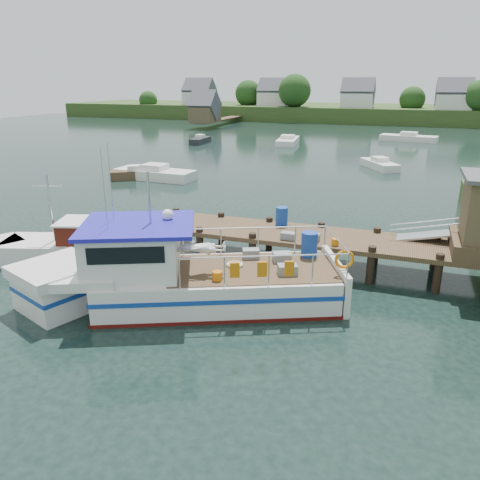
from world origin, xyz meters
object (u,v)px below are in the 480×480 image
(work_boat, at_px, (65,247))
(moored_far, at_px, (409,138))
(moored_b, at_px, (379,164))
(moored_e, at_px, (200,140))
(lobster_boat, at_px, (177,277))
(moored_d, at_px, (288,141))
(dock, at_px, (428,227))
(moored_rowboat, at_px, (135,174))
(moored_a, at_px, (155,173))

(work_boat, bearing_deg, moored_far, 56.82)
(work_boat, height_order, moored_b, work_boat)
(moored_e, bearing_deg, lobster_boat, -78.45)
(work_boat, relative_size, moored_e, 1.76)
(moored_b, bearing_deg, moored_e, 178.17)
(moored_far, distance_m, moored_d, 16.95)
(dock, xyz_separation_m, moored_rowboat, (-22.45, 14.04, -1.82))
(dock, distance_m, moored_b, 26.28)
(moored_rowboat, bearing_deg, work_boat, -70.57)
(moored_a, height_order, moored_d, moored_a)
(work_boat, bearing_deg, moored_b, 49.86)
(work_boat, relative_size, moored_a, 1.09)
(moored_b, bearing_deg, dock, -58.42)
(moored_far, relative_size, moored_d, 1.09)
(dock, distance_m, moored_rowboat, 26.54)
(moored_far, height_order, moored_e, moored_far)
(moored_a, bearing_deg, lobster_boat, -35.56)
(lobster_boat, relative_size, moored_d, 1.65)
(work_boat, distance_m, moored_a, 18.70)
(lobster_boat, xyz_separation_m, moored_e, (-18.43, 42.75, -0.63))
(lobster_boat, bearing_deg, moored_far, 58.45)
(lobster_boat, height_order, moored_d, lobster_boat)
(work_boat, xyz_separation_m, moored_a, (-5.47, 17.88, -0.17))
(moored_b, bearing_deg, lobster_boat, -75.13)
(dock, relative_size, work_boat, 2.21)
(lobster_boat, xyz_separation_m, work_boat, (-6.86, 2.24, -0.43))
(moored_far, xyz_separation_m, moored_a, (-19.54, -34.38, 0.00))
(work_boat, distance_m, moored_b, 31.56)
(lobster_boat, xyz_separation_m, moored_far, (7.21, 54.50, -0.60))
(dock, height_order, moored_rowboat, dock)
(dock, height_order, moored_d, dock)
(dock, height_order, moored_b, dock)
(dock, bearing_deg, moored_b, 97.74)
(lobster_boat, height_order, work_boat, lobster_boat)
(lobster_boat, bearing_deg, work_boat, 137.90)
(moored_a, distance_m, moored_b, 20.71)
(dock, relative_size, moored_far, 2.16)
(dock, relative_size, moored_b, 3.25)
(dock, distance_m, moored_a, 25.50)
(moored_d, bearing_deg, moored_far, 53.16)
(moored_rowboat, height_order, moored_far, moored_far)
(dock, xyz_separation_m, moored_d, (-16.01, 40.56, -1.81))
(moored_rowboat, xyz_separation_m, moored_far, (21.15, 34.94, 0.04))
(moored_a, relative_size, moored_d, 0.98)
(dock, bearing_deg, lobster_boat, -147.00)
(moored_a, xyz_separation_m, moored_e, (-6.11, 22.63, -0.03))
(moored_b, xyz_separation_m, moored_e, (-23.41, 11.25, 0.03))
(moored_a, bearing_deg, moored_d, 102.41)
(moored_d, bearing_deg, moored_e, -139.66)
(moored_b, bearing_deg, moored_a, -122.82)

